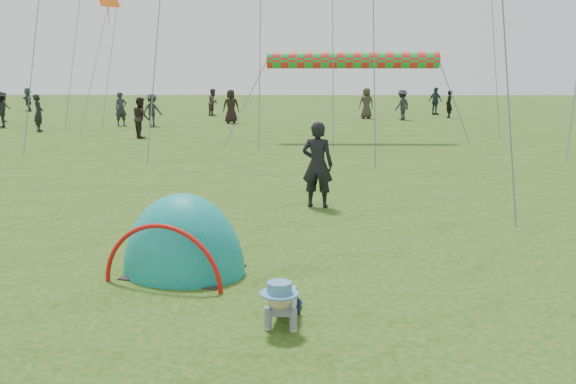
{
  "coord_description": "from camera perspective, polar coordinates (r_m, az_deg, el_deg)",
  "views": [
    {
      "loc": [
        0.74,
        -6.61,
        2.7
      ],
      "look_at": [
        0.53,
        2.43,
        1.0
      ],
      "focal_mm": 40.0,
      "sensor_mm": 36.0,
      "label": 1
    }
  ],
  "objects": [
    {
      "name": "ground",
      "position": [
        7.18,
        -4.77,
        -11.49
      ],
      "size": [
        140.0,
        140.0,
        0.0
      ],
      "primitive_type": "plane",
      "color": "#17410D"
    },
    {
      "name": "crawling_toddler",
      "position": [
        6.97,
        -0.5,
        -9.6
      ],
      "size": [
        0.6,
        0.8,
        0.57
      ],
      "primitive_type": null,
      "rotation": [
        0.0,
        0.0,
        -0.11
      ],
      "color": "black",
      "rests_on": "ground"
    },
    {
      "name": "popup_tent",
      "position": [
        8.94,
        -9.2,
        -7.08
      ],
      "size": [
        2.02,
        1.81,
        2.2
      ],
      "primitive_type": "ellipsoid",
      "rotation": [
        0.0,
        0.0,
        -0.27
      ],
      "color": "#02717B",
      "rests_on": "ground"
    },
    {
      "name": "standing_adult",
      "position": [
        12.88,
        2.63,
        2.45
      ],
      "size": [
        0.71,
        0.55,
        1.73
      ],
      "primitive_type": "imported",
      "rotation": [
        0.0,
        0.0,
        2.91
      ],
      "color": "black",
      "rests_on": "ground"
    },
    {
      "name": "crowd_person_0",
      "position": [
        31.62,
        -21.29,
        6.57
      ],
      "size": [
        0.52,
        0.69,
        1.7
      ],
      "primitive_type": "imported",
      "rotation": [
        0.0,
        0.0,
        1.78
      ],
      "color": "black",
      "rests_on": "ground"
    },
    {
      "name": "crowd_person_1",
      "position": [
        38.66,
        -23.9,
        6.93
      ],
      "size": [
        0.89,
        0.97,
        1.61
      ],
      "primitive_type": "imported",
      "rotation": [
        0.0,
        0.0,
        2.02
      ],
      "color": "#382D25",
      "rests_on": "ground"
    },
    {
      "name": "crowd_person_3",
      "position": [
        37.15,
        10.11,
        7.62
      ],
      "size": [
        1.23,
        1.22,
        1.7
      ],
      "primitive_type": "imported",
      "rotation": [
        0.0,
        0.0,
        3.92
      ],
      "color": "#27282D",
      "rests_on": "ground"
    },
    {
      "name": "crowd_person_4",
      "position": [
        38.06,
        6.98,
        7.84
      ],
      "size": [
        0.98,
        0.76,
        1.79
      ],
      "primitive_type": "imported",
      "rotation": [
        0.0,
        0.0,
        3.37
      ],
      "color": "#362F28",
      "rests_on": "ground"
    },
    {
      "name": "crowd_person_6",
      "position": [
        39.57,
        14.12,
        7.58
      ],
      "size": [
        0.43,
        0.62,
        1.62
      ],
      "primitive_type": "imported",
      "rotation": [
        0.0,
        0.0,
        4.78
      ],
      "color": "black",
      "rests_on": "ground"
    },
    {
      "name": "crowd_person_7",
      "position": [
        27.31,
        -12.93,
        6.47
      ],
      "size": [
        0.94,
        1.02,
        1.68
      ],
      "primitive_type": "imported",
      "rotation": [
        0.0,
        0.0,
        2.05
      ],
      "color": "black",
      "rests_on": "ground"
    },
    {
      "name": "crowd_person_8",
      "position": [
        42.16,
        12.98,
        7.89
      ],
      "size": [
        0.94,
        1.08,
        1.74
      ],
      "primitive_type": "imported",
      "rotation": [
        0.0,
        0.0,
        2.19
      ],
      "color": "#25363F",
      "rests_on": "ground"
    },
    {
      "name": "crowd_person_9",
      "position": [
        34.69,
        -24.19,
        6.71
      ],
      "size": [
        1.12,
        1.31,
        1.76
      ],
      "primitive_type": "imported",
      "rotation": [
        0.0,
        0.0,
        5.22
      ],
      "color": "black",
      "rests_on": "ground"
    },
    {
      "name": "crowd_person_10",
      "position": [
        34.34,
        -5.09,
        7.58
      ],
      "size": [
        0.95,
        0.7,
        1.78
      ],
      "primitive_type": "imported",
      "rotation": [
        0.0,
        0.0,
        3.3
      ],
      "color": "black",
      "rests_on": "ground"
    },
    {
      "name": "crowd_person_11",
      "position": [
        48.24,
        -22.11,
        7.62
      ],
      "size": [
        1.23,
        1.52,
        1.62
      ],
      "primitive_type": "imported",
      "rotation": [
        0.0,
        0.0,
        5.3
      ],
      "color": "#31424A",
      "rests_on": "ground"
    },
    {
      "name": "crowd_person_12",
      "position": [
        33.67,
        -14.62,
        7.15
      ],
      "size": [
        0.74,
        0.7,
        1.69
      ],
      "primitive_type": "imported",
      "rotation": [
        0.0,
        0.0,
        0.65
      ],
      "color": "#272830",
      "rests_on": "ground"
    },
    {
      "name": "crowd_person_13",
      "position": [
        40.56,
        -6.64,
        7.93
      ],
      "size": [
        0.86,
        0.97,
        1.67
      ],
      "primitive_type": "imported",
      "rotation": [
        0.0,
        0.0,
        1.24
      ],
      "color": "#463430",
      "rests_on": "ground"
    },
    {
      "name": "crowd_person_15",
      "position": [
        32.96,
        -11.99,
        7.12
      ],
      "size": [
        1.18,
        1.13,
        1.61
      ],
      "primitive_type": "imported",
      "rotation": [
        0.0,
        0.0,
        0.71
      ],
      "color": "#27272C",
      "rests_on": "ground"
    },
    {
      "name": "rainbow_tube_kite",
      "position": [
        25.4,
        5.77,
        11.59
      ],
      "size": [
        6.63,
        0.64,
        0.64
      ],
      "primitive_type": "cylinder",
      "rotation": [
        0.0,
        1.57,
        0.0
      ],
      "color": "red"
    }
  ]
}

